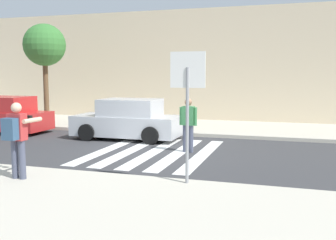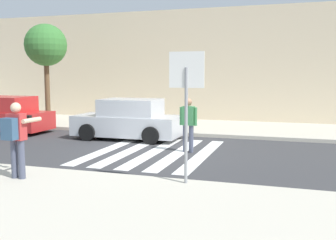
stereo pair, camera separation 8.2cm
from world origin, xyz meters
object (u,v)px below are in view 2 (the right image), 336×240
(parked_car_silver, at_px, (128,120))
(street_tree_west, at_px, (46,46))
(photographer_with_backpack, at_px, (16,134))
(stop_sign, at_px, (186,88))
(pedestrian_crossing, at_px, (188,122))
(parked_car_red, at_px, (4,116))

(parked_car_silver, distance_m, street_tree_west, 6.53)
(photographer_with_backpack, bearing_deg, stop_sign, 12.45)
(photographer_with_backpack, height_order, pedestrian_crossing, photographer_with_backpack)
(parked_car_silver, bearing_deg, parked_car_red, -180.00)
(stop_sign, relative_size, photographer_with_backpack, 1.64)
(pedestrian_crossing, bearing_deg, parked_car_red, 168.14)
(parked_car_red, bearing_deg, photographer_with_backpack, -47.97)
(parked_car_silver, bearing_deg, stop_sign, -56.25)
(pedestrian_crossing, bearing_deg, parked_car_silver, 147.53)
(parked_car_red, bearing_deg, stop_sign, -30.88)
(parked_car_silver, bearing_deg, street_tree_west, 155.73)
(photographer_with_backpack, distance_m, street_tree_west, 10.79)
(parked_car_red, distance_m, parked_car_silver, 5.81)
(pedestrian_crossing, xyz_separation_m, parked_car_silver, (-2.86, 1.82, -0.25))
(parked_car_red, bearing_deg, street_tree_west, 76.42)
(stop_sign, height_order, photographer_with_backpack, stop_sign)
(stop_sign, relative_size, pedestrian_crossing, 1.64)
(stop_sign, xyz_separation_m, pedestrian_crossing, (-1.00, 3.96, -1.23))
(photographer_with_backpack, distance_m, pedestrian_crossing, 5.51)
(parked_car_silver, bearing_deg, pedestrian_crossing, -32.47)
(parked_car_red, relative_size, parked_car_silver, 1.00)
(stop_sign, bearing_deg, pedestrian_crossing, 104.18)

